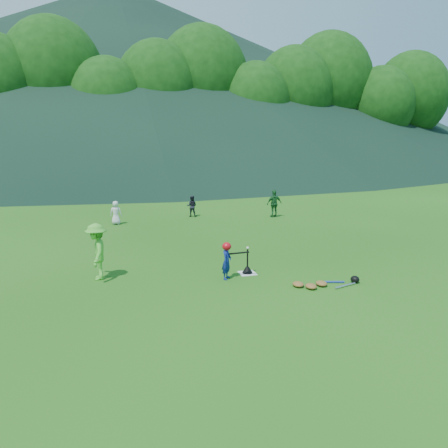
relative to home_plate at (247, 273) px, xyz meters
name	(u,v)px	position (x,y,z in m)	size (l,w,h in m)	color
ground	(247,274)	(0.00, 0.00, -0.01)	(120.00, 120.00, 0.00)	#1F4E12
home_plate	(247,273)	(0.00, 0.00, 0.00)	(0.45, 0.45, 0.02)	silver
baseball	(248,248)	(0.00, 0.00, 0.73)	(0.08, 0.08, 0.08)	white
batter_child	(227,261)	(-0.67, -0.27, 0.48)	(0.36, 0.23, 0.98)	navy
adult_coach	(97,252)	(-3.99, 0.61, 0.75)	(0.98, 0.56, 1.51)	#53B836
fielder_a	(116,213)	(-3.34, 7.75, 0.49)	(0.49, 0.32, 1.01)	silver
fielder_b	(192,206)	(0.11, 8.66, 0.48)	(0.47, 0.37, 0.98)	black
fielder_c	(274,204)	(3.75, 7.54, 0.62)	(0.74, 0.31, 1.26)	#1A5727
batting_tee	(247,269)	(0.00, 0.00, 0.12)	(0.30, 0.30, 0.68)	black
batter_gear	(228,247)	(-0.65, -0.28, 0.87)	(0.73, 0.26, 0.34)	#B90C17
equipment_pile	(322,283)	(1.53, -1.44, 0.06)	(1.80, 0.62, 0.19)	olive
outfield_fence	(149,169)	(0.00, 28.00, 0.69)	(70.07, 0.08, 1.33)	gray
tree_line	(143,86)	(0.20, 33.83, 8.20)	(70.04, 11.40, 14.82)	#382314
distant_hills	(80,73)	(-7.63, 81.81, 14.97)	(155.00, 140.00, 32.00)	black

